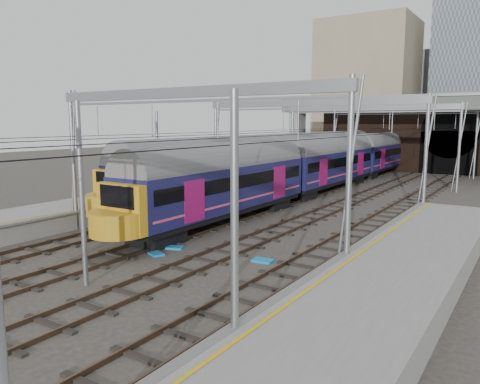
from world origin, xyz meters
The scene contains 11 objects.
ground centered at (0.00, 0.00, 0.00)m, with size 160.00×160.00×0.00m, color #38332D.
tracks centered at (0.00, 15.00, 0.02)m, with size 14.40×80.00×0.22m.
overhead_line centered at (0.00, 21.49, 6.57)m, with size 16.80×80.00×8.00m.
retaining_wall centered at (1.40, 51.93, 4.33)m, with size 28.00×2.75×9.00m.
overbridge centered at (0.00, 46.00, 7.27)m, with size 28.00×3.00×9.25m.
city_skyline centered at (2.73, 70.48, 17.09)m, with size 37.50×27.50×60.00m.
train_main centered at (-2.00, 39.43, 2.57)m, with size 2.93×67.79×5.00m.
train_second centered at (-6.00, 35.35, 2.65)m, with size 3.07×53.26×5.20m.
equip_cover_a centered at (-0.60, 7.90, 0.05)m, with size 0.83×0.58×0.10m, color #1A7CC5.
equip_cover_b centered at (-0.59, 6.55, 0.05)m, with size 0.78×0.55×0.09m, color #1A7CC5.
equip_cover_c centered at (4.19, 8.35, 0.05)m, with size 0.92×0.65×0.11m, color #1A7CC5.
Camera 1 is at (14.37, -9.31, 6.22)m, focal length 35.00 mm.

